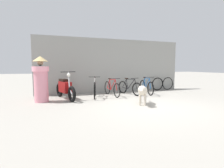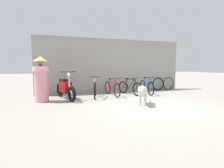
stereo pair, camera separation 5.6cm
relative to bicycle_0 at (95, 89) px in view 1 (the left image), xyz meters
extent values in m
plane|color=#9E998E|center=(1.27, -2.31, -0.37)|extent=(60.00, 60.00, 0.00)
cube|color=gray|center=(1.27, 1.19, 0.97)|extent=(7.55, 0.20, 2.67)
torus|color=black|center=(-0.13, -0.47, -0.02)|extent=(0.23, 0.68, 0.69)
torus|color=black|center=(0.13, 0.47, -0.02)|extent=(0.23, 0.68, 0.69)
cylinder|color=beige|center=(-0.03, -0.11, 0.20)|extent=(0.16, 0.47, 0.57)
cylinder|color=beige|center=(0.04, 0.16, 0.18)|extent=(0.06, 0.13, 0.53)
cylinder|color=beige|center=(-0.02, -0.06, 0.46)|extent=(0.18, 0.55, 0.06)
cylinder|color=beige|center=(0.08, 0.29, -0.05)|extent=(0.12, 0.36, 0.08)
cylinder|color=beige|center=(0.09, 0.34, 0.21)|extent=(0.10, 0.29, 0.48)
cylinder|color=beige|center=(-0.11, -0.40, 0.23)|extent=(0.07, 0.17, 0.51)
cube|color=black|center=(0.06, 0.21, 0.47)|extent=(0.12, 0.19, 0.05)
cylinder|color=black|center=(-0.09, -0.33, 0.52)|extent=(0.45, 0.15, 0.02)
torus|color=black|center=(0.84, -0.44, -0.06)|extent=(0.09, 0.62, 0.62)
torus|color=black|center=(0.76, 0.58, -0.06)|extent=(0.09, 0.62, 0.62)
cylinder|color=red|center=(0.81, -0.05, 0.14)|extent=(0.07, 0.51, 0.51)
cylinder|color=red|center=(0.78, 0.25, 0.12)|extent=(0.04, 0.13, 0.47)
cylinder|color=red|center=(0.80, 0.00, 0.37)|extent=(0.08, 0.59, 0.06)
cylinder|color=red|center=(0.77, 0.39, -0.09)|extent=(0.06, 0.39, 0.07)
cylinder|color=red|center=(0.77, 0.44, 0.14)|extent=(0.05, 0.31, 0.43)
cylinder|color=red|center=(0.83, -0.37, 0.16)|extent=(0.04, 0.18, 0.46)
cube|color=black|center=(0.78, 0.30, 0.38)|extent=(0.08, 0.19, 0.05)
cylinder|color=black|center=(0.83, -0.29, 0.42)|extent=(0.46, 0.06, 0.02)
torus|color=black|center=(1.84, -0.35, -0.07)|extent=(0.24, 0.59, 0.61)
torus|color=black|center=(1.54, 0.58, -0.07)|extent=(0.24, 0.59, 0.61)
cylinder|color=black|center=(1.72, 0.01, 0.13)|extent=(0.17, 0.47, 0.50)
cylinder|color=black|center=(1.64, 0.27, 0.11)|extent=(0.06, 0.13, 0.46)
cylinder|color=black|center=(1.71, 0.05, 0.36)|extent=(0.20, 0.54, 0.06)
cylinder|color=black|center=(1.60, 0.40, -0.09)|extent=(0.14, 0.36, 0.07)
cylinder|color=black|center=(1.58, 0.45, 0.14)|extent=(0.11, 0.29, 0.42)
cylinder|color=black|center=(1.81, -0.28, 0.15)|extent=(0.08, 0.17, 0.45)
cube|color=black|center=(1.62, 0.32, 0.37)|extent=(0.12, 0.19, 0.05)
cylinder|color=black|center=(1.79, -0.21, 0.41)|extent=(0.45, 0.16, 0.02)
torus|color=black|center=(2.46, -0.47, -0.05)|extent=(0.13, 0.64, 0.64)
torus|color=black|center=(2.58, 0.48, -0.05)|extent=(0.13, 0.64, 0.64)
cylinder|color=#1959A5|center=(2.50, -0.10, 0.15)|extent=(0.09, 0.47, 0.53)
cylinder|color=#1959A5|center=(2.54, 0.17, 0.14)|extent=(0.04, 0.13, 0.48)
cylinder|color=#1959A5|center=(2.51, -0.06, 0.39)|extent=(0.10, 0.55, 0.06)
cylinder|color=#1959A5|center=(2.55, 0.30, -0.08)|extent=(0.07, 0.36, 0.08)
cylinder|color=#1959A5|center=(2.56, 0.35, 0.16)|extent=(0.06, 0.29, 0.44)
cylinder|color=#1959A5|center=(2.47, -0.40, 0.18)|extent=(0.05, 0.17, 0.47)
cube|color=black|center=(2.54, 0.22, 0.41)|extent=(0.09, 0.19, 0.05)
cylinder|color=black|center=(2.48, -0.33, 0.45)|extent=(0.46, 0.08, 0.02)
torus|color=black|center=(-1.05, -0.72, -0.07)|extent=(0.27, 0.61, 0.60)
torus|color=black|center=(-1.41, 0.63, -0.07)|extent=(0.27, 0.61, 0.60)
cube|color=maroon|center=(-1.23, -0.04, 0.12)|extent=(0.48, 0.84, 0.43)
cube|color=black|center=(-1.27, 0.10, 0.39)|extent=(0.36, 0.55, 0.10)
cylinder|color=silver|center=(-1.12, -0.46, 0.43)|extent=(0.09, 0.16, 0.62)
cylinder|color=silver|center=(-1.08, -0.62, 0.02)|extent=(0.10, 0.24, 0.22)
cylinder|color=black|center=(-1.13, -0.41, 0.74)|extent=(0.57, 0.18, 0.03)
sphere|color=silver|center=(-1.12, -0.45, 0.62)|extent=(0.17, 0.17, 0.14)
ellipsoid|color=beige|center=(1.22, -1.94, 0.11)|extent=(0.62, 0.73, 0.31)
cylinder|color=beige|center=(1.18, -2.16, -0.19)|extent=(0.10, 0.10, 0.36)
cylinder|color=beige|center=(1.03, -2.07, -0.19)|extent=(0.10, 0.10, 0.36)
cylinder|color=beige|center=(1.40, -1.81, -0.19)|extent=(0.10, 0.10, 0.36)
cylinder|color=beige|center=(1.26, -1.72, -0.19)|extent=(0.10, 0.10, 0.36)
sphere|color=beige|center=(1.00, -2.28, 0.19)|extent=(0.37, 0.37, 0.27)
ellipsoid|color=beige|center=(0.94, -2.38, 0.17)|extent=(0.17, 0.18, 0.10)
cylinder|color=beige|center=(1.46, -1.56, 0.07)|extent=(0.20, 0.27, 0.17)
cylinder|color=pink|center=(-2.10, -0.30, 0.28)|extent=(0.67, 0.67, 1.31)
cylinder|color=#FFA0B2|center=(-2.10, -0.30, 0.85)|extent=(0.79, 0.79, 0.18)
sphere|color=tan|center=(-2.10, -0.30, 1.07)|extent=(0.28, 0.28, 0.21)
cone|color=tan|center=(-2.10, -0.30, 1.22)|extent=(0.73, 0.73, 0.19)
torus|color=black|center=(3.78, 0.93, -0.02)|extent=(0.71, 0.05, 0.71)
torus|color=black|center=(4.46, 0.93, -0.02)|extent=(0.71, 0.05, 0.70)
camera|label=1|loc=(-1.81, -7.20, 0.94)|focal=28.00mm
camera|label=2|loc=(-1.75, -7.22, 0.94)|focal=28.00mm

